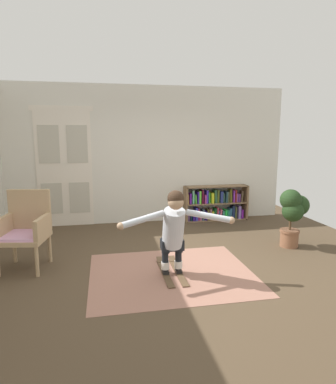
{
  "coord_description": "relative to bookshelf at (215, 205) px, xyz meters",
  "views": [
    {
      "loc": [
        -0.96,
        -4.44,
        1.87
      ],
      "look_at": [
        -0.05,
        0.22,
        1.05
      ],
      "focal_mm": 30.81,
      "sensor_mm": 36.0,
      "label": 1
    }
  ],
  "objects": [
    {
      "name": "ground_plane",
      "position": [
        -1.43,
        -2.39,
        -0.35
      ],
      "size": [
        7.2,
        7.2,
        0.0
      ],
      "primitive_type": "plane",
      "color": "#4E3D2B"
    },
    {
      "name": "back_wall",
      "position": [
        -1.43,
        0.21,
        1.1
      ],
      "size": [
        6.0,
        0.1,
        2.9
      ],
      "primitive_type": "cube",
      "color": "silver",
      "rests_on": "ground"
    },
    {
      "name": "double_door",
      "position": [
        -3.19,
        0.15,
        0.88
      ],
      "size": [
        1.22,
        0.05,
        2.45
      ],
      "color": "silver",
      "rests_on": "ground"
    },
    {
      "name": "rug",
      "position": [
        -1.53,
        -2.67,
        -0.34
      ],
      "size": [
        2.2,
        1.85,
        0.01
      ],
      "primitive_type": "cube",
      "color": "#9F6E5C",
      "rests_on": "ground"
    },
    {
      "name": "bookshelf",
      "position": [
        0.0,
        0.0,
        0.0
      ],
      "size": [
        1.43,
        0.3,
        0.77
      ],
      "color": "#7F6345",
      "rests_on": "ground"
    },
    {
      "name": "wicker_chair",
      "position": [
        -3.51,
        -2.04,
        0.23
      ],
      "size": [
        0.69,
        0.69,
        1.1
      ],
      "color": "tan",
      "rests_on": "ground"
    },
    {
      "name": "potted_plant",
      "position": [
        0.68,
        -1.98,
        0.27
      ],
      "size": [
        0.53,
        0.48,
        1.0
      ],
      "color": "brown",
      "rests_on": "ground"
    },
    {
      "name": "skis_pair",
      "position": [
        -1.53,
        -2.63,
        -0.33
      ],
      "size": [
        0.27,
        0.93,
        0.07
      ],
      "color": "brown",
      "rests_on": "rug"
    },
    {
      "name": "person_skier",
      "position": [
        -1.53,
        -2.8,
        0.35
      ],
      "size": [
        1.48,
        0.51,
        1.12
      ],
      "color": "white",
      "rests_on": "skis_pair"
    }
  ]
}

